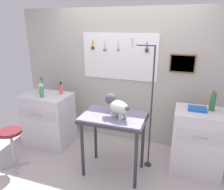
# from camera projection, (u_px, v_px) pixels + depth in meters

# --- Properties ---
(ground) EXTENTS (4.40, 4.00, 0.04)m
(ground) POSITION_uv_depth(u_px,v_px,m) (102.00, 184.00, 2.87)
(ground) COLOR #B1A7A5
(rear_wall_panel) EXTENTS (4.00, 0.11, 2.30)m
(rear_wall_panel) POSITION_uv_depth(u_px,v_px,m) (128.00, 78.00, 3.64)
(rear_wall_panel) COLOR #B1ABA0
(rear_wall_panel) RESTS_ON ground
(grooming_table) EXTENTS (0.86, 0.57, 0.88)m
(grooming_table) POSITION_uv_depth(u_px,v_px,m) (114.00, 123.00, 2.85)
(grooming_table) COLOR #2D2D33
(grooming_table) RESTS_ON ground
(grooming_arm) EXTENTS (0.30, 0.11, 1.79)m
(grooming_arm) POSITION_uv_depth(u_px,v_px,m) (150.00, 114.00, 2.96)
(grooming_arm) COLOR #2D2D33
(grooming_arm) RESTS_ON ground
(dog) EXTENTS (0.40, 0.30, 0.30)m
(dog) POSITION_uv_depth(u_px,v_px,m) (116.00, 105.00, 2.73)
(dog) COLOR silver
(dog) RESTS_ON grooming_table
(counter_left) EXTENTS (0.80, 0.58, 0.91)m
(counter_left) POSITION_uv_depth(u_px,v_px,m) (48.00, 119.00, 3.71)
(counter_left) COLOR silver
(counter_left) RESTS_ON ground
(cabinet_right) EXTENTS (0.68, 0.54, 0.92)m
(cabinet_right) POSITION_uv_depth(u_px,v_px,m) (197.00, 141.00, 3.01)
(cabinet_right) COLOR silver
(cabinet_right) RESTS_ON ground
(stool) EXTENTS (0.32, 0.32, 0.60)m
(stool) POSITION_uv_depth(u_px,v_px,m) (11.00, 138.00, 3.04)
(stool) COLOR #9E9EA3
(stool) RESTS_ON ground
(spray_bottle_short) EXTENTS (0.05, 0.05, 0.23)m
(spray_bottle_short) POSITION_uv_depth(u_px,v_px,m) (42.00, 85.00, 3.79)
(spray_bottle_short) COLOR #3FA261
(spray_bottle_short) RESTS_ON counter_left
(detangler_spray) EXTENTS (0.06, 0.06, 0.21)m
(detangler_spray) POSITION_uv_depth(u_px,v_px,m) (61.00, 89.00, 3.58)
(detangler_spray) COLOR #DB5E62
(detangler_spray) RESTS_ON counter_left
(pump_bottle_white) EXTENTS (0.07, 0.07, 0.23)m
(pump_bottle_white) POSITION_uv_depth(u_px,v_px,m) (42.00, 92.00, 3.42)
(pump_bottle_white) COLOR #3CA45E
(pump_bottle_white) RESTS_ON counter_left
(shampoo_bottle) EXTENTS (0.05, 0.05, 0.18)m
(shampoo_bottle) POSITION_uv_depth(u_px,v_px,m) (40.00, 90.00, 3.60)
(shampoo_bottle) COLOR gold
(shampoo_bottle) RESTS_ON counter_left
(soda_bottle) EXTENTS (0.07, 0.07, 0.29)m
(soda_bottle) POSITION_uv_depth(u_px,v_px,m) (213.00, 101.00, 2.85)
(soda_bottle) COLOR #307137
(soda_bottle) RESTS_ON cabinet_right
(supply_tray) EXTENTS (0.24, 0.18, 0.04)m
(supply_tray) POSITION_uv_depth(u_px,v_px,m) (197.00, 109.00, 2.90)
(supply_tray) COLOR blue
(supply_tray) RESTS_ON cabinet_right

